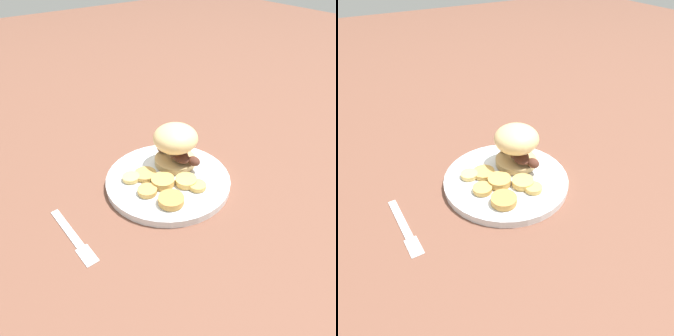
{
  "view_description": "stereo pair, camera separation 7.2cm",
  "coord_description": "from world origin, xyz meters",
  "views": [
    {
      "loc": [
        0.34,
        0.47,
        0.47
      ],
      "look_at": [
        0.0,
        0.0,
        0.04
      ],
      "focal_mm": 35.0,
      "sensor_mm": 36.0,
      "label": 1
    },
    {
      "loc": [
        0.28,
        0.5,
        0.47
      ],
      "look_at": [
        0.0,
        0.0,
        0.04
      ],
      "focal_mm": 35.0,
      "sensor_mm": 36.0,
      "label": 2
    }
  ],
  "objects": [
    {
      "name": "potato_round_2",
      "position": [
        -0.03,
        0.07,
        0.02
      ],
      "size": [
        0.04,
        0.04,
        0.01
      ],
      "primitive_type": "cylinder",
      "color": "tan",
      "rests_on": "dinner_plate"
    },
    {
      "name": "potato_round_1",
      "position": [
        0.05,
        0.07,
        0.03
      ],
      "size": [
        0.05,
        0.05,
        0.01
      ],
      "primitive_type": "cylinder",
      "color": "#BC8942",
      "rests_on": "dinner_plate"
    },
    {
      "name": "potato_round_0",
      "position": [
        0.02,
        0.01,
        0.03
      ],
      "size": [
        0.05,
        0.05,
        0.02
      ],
      "primitive_type": "cylinder",
      "color": "tan",
      "rests_on": "dinner_plate"
    },
    {
      "name": "potato_round_6",
      "position": [
        0.07,
        0.02,
        0.02
      ],
      "size": [
        0.04,
        0.04,
        0.01
      ],
      "primitive_type": "cylinder",
      "color": "tan",
      "rests_on": "dinner_plate"
    },
    {
      "name": "dinner_plate",
      "position": [
        0.0,
        0.0,
        0.01
      ],
      "size": [
        0.28,
        0.28,
        0.02
      ],
      "color": "white",
      "rests_on": "ground_plane"
    },
    {
      "name": "potato_round_4",
      "position": [
        0.04,
        -0.03,
        0.02
      ],
      "size": [
        0.05,
        0.05,
        0.01
      ],
      "primitive_type": "cylinder",
      "color": "tan",
      "rests_on": "dinner_plate"
    },
    {
      "name": "fork",
      "position": [
        0.24,
        0.02,
        0.0
      ],
      "size": [
        0.03,
        0.17,
        0.0
      ],
      "color": "silver",
      "rests_on": "ground_plane"
    },
    {
      "name": "potato_round_3",
      "position": [
        0.07,
        -0.04,
        0.02
      ],
      "size": [
        0.04,
        0.04,
        0.01
      ],
      "primitive_type": "cylinder",
      "color": "#DBB766",
      "rests_on": "dinner_plate"
    },
    {
      "name": "potato_round_5",
      "position": [
        -0.02,
        0.04,
        0.02
      ],
      "size": [
        0.05,
        0.05,
        0.01
      ],
      "primitive_type": "cylinder",
      "color": "tan",
      "rests_on": "dinner_plate"
    },
    {
      "name": "ground_plane",
      "position": [
        0.0,
        0.0,
        0.0
      ],
      "size": [
        4.0,
        4.0,
        0.0
      ],
      "primitive_type": "plane",
      "color": "brown"
    },
    {
      "name": "sandwich",
      "position": [
        -0.05,
        -0.03,
        0.07
      ],
      "size": [
        0.1,
        0.12,
        0.1
      ],
      "color": "tan",
      "rests_on": "dinner_plate"
    }
  ]
}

